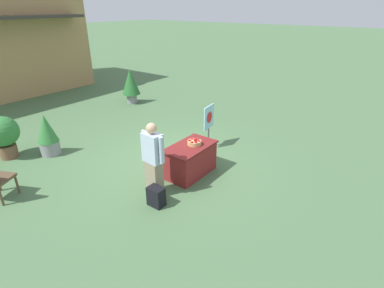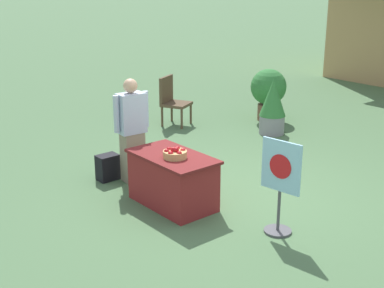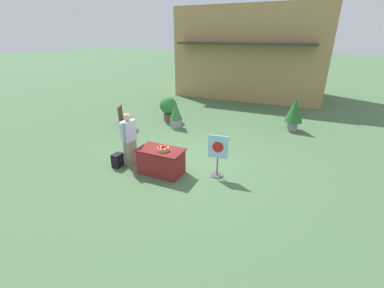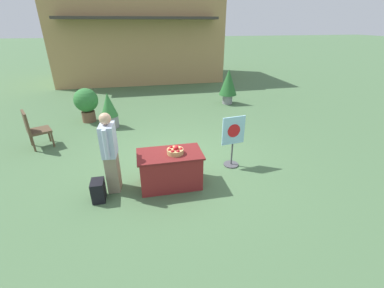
% 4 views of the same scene
% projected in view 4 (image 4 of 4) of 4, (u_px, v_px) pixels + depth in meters
% --- Properties ---
extents(ground_plane, '(120.00, 120.00, 0.00)m').
position_uv_depth(ground_plane, '(177.00, 163.00, 6.37)').
color(ground_plane, '#4C7047').
extents(storefront_building, '(9.00, 5.71, 5.39)m').
position_uv_depth(storefront_building, '(139.00, 31.00, 14.98)').
color(storefront_building, tan).
rests_on(storefront_building, ground_plane).
extents(display_table, '(1.32, 0.76, 0.76)m').
position_uv_depth(display_table, '(170.00, 169.00, 5.36)').
color(display_table, maroon).
rests_on(display_table, ground_plane).
extents(apple_basket, '(0.33, 0.33, 0.16)m').
position_uv_depth(apple_basket, '(175.00, 151.00, 5.15)').
color(apple_basket, tan).
rests_on(apple_basket, display_table).
extents(person_visitor, '(0.29, 0.61, 1.67)m').
position_uv_depth(person_visitor, '(110.00, 153.00, 5.02)').
color(person_visitor, gray).
rests_on(person_visitor, ground_plane).
extents(backpack, '(0.24, 0.34, 0.42)m').
position_uv_depth(backpack, '(98.00, 190.00, 4.97)').
color(backpack, black).
rests_on(backpack, ground_plane).
extents(poster_board, '(0.56, 0.36, 1.25)m').
position_uv_depth(poster_board, '(233.00, 140.00, 5.99)').
color(poster_board, '#4C4C51').
rests_on(poster_board, ground_plane).
extents(patio_chair, '(0.74, 0.74, 1.06)m').
position_uv_depth(patio_chair, '(34.00, 128.00, 6.92)').
color(patio_chair, brown).
rests_on(patio_chair, ground_plane).
extents(potted_plant_far_right, '(0.80, 0.80, 1.16)m').
position_uv_depth(potted_plant_far_right, '(86.00, 102.00, 8.75)').
color(potted_plant_far_right, brown).
rests_on(potted_plant_far_right, ground_plane).
extents(potted_plant_near_right, '(0.74, 0.74, 1.44)m').
position_uv_depth(potted_plant_near_right, '(228.00, 84.00, 10.64)').
color(potted_plant_near_right, gray).
rests_on(potted_plant_near_right, ground_plane).
extents(potted_plant_near_left, '(0.54, 0.54, 1.15)m').
position_uv_depth(potted_plant_near_left, '(109.00, 110.00, 8.30)').
color(potted_plant_near_left, gray).
rests_on(potted_plant_near_left, ground_plane).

